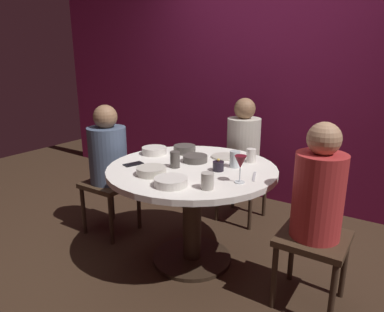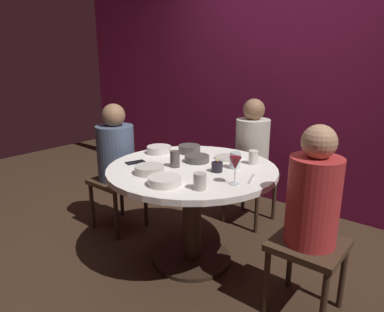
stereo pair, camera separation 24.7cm
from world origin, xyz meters
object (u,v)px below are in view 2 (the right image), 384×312
Objects in this scene: cell_phone at (135,162)px; cup_by_right_diner at (235,160)px; seated_diner_right at (313,202)px; dinner_plate at (228,158)px; wine_glass at (235,164)px; bowl_salad_center at (149,170)px; bowl_serving_large at (165,181)px; candle_holder at (217,167)px; cup_center_front at (253,157)px; cup_by_left_diner at (175,159)px; seated_diner_left at (116,153)px; bowl_rice_portion at (159,150)px; seated_diner_back at (252,148)px; dining_table at (192,189)px; bowl_sauce_side at (197,159)px; cup_near_candle at (200,181)px; bowl_small_white at (189,149)px.

cell_phone is 0.74m from cup_by_right_diner.
seated_diner_right is 0.87m from dinner_plate.
wine_glass is 0.60m from bowl_salad_center.
bowl_serving_large is 0.57m from cup_by_right_diner.
cell_phone is (-0.59, -0.22, -0.03)m from candle_holder.
wine_glass is 0.47m from cup_center_front.
cup_by_left_diner is (-0.97, -0.08, 0.09)m from seated_diner_right.
dinner_plate is 1.05× the size of bowl_salad_center.
cup_center_front reaches higher than bowl_serving_large.
seated_diner_left is 5.72× the size of bowl_salad_center.
cell_phone is 0.71× the size of bowl_rice_portion.
wine_glass reaches higher than bowl_salad_center.
candle_holder is 0.28m from wine_glass.
seated_diner_back reaches higher than cup_center_front.
wine_glass reaches higher than dining_table.
dinner_plate is at bearing 23.10° from bowl_rice_portion.
bowl_serving_large is (0.49, -0.19, 0.02)m from cell_phone.
bowl_salad_center is at bearing -114.06° from dining_table.
dinner_plate is (0.08, -0.52, 0.04)m from seated_diner_back.
bowl_sauce_side is at bearing -121.40° from dinner_plate.
wine_glass is 0.85× the size of bowl_serving_large.
candle_holder is at bearing -1.94° from seated_diner_right.
seated_diner_back is at bearing 104.96° from cup_near_candle.
bowl_rice_portion is 0.78m from cup_center_front.
dinner_plate is 0.23m from cup_center_front.
bowl_serving_large is 2.02× the size of cup_center_front.
wine_glass is (1.28, -0.11, 0.18)m from seated_diner_left.
candle_holder is (-0.68, 0.02, 0.07)m from seated_diner_right.
cup_by_right_diner is at bearing 34.55° from cup_by_left_diner.
cell_phone is at bearing -137.08° from bowl_sauce_side.
cup_by_left_diner is at bearing -6.01° from seated_diner_left.
candle_holder is 0.75× the size of cup_by_right_diner.
seated_diner_back reaches higher than dinner_plate.
cup_center_front is at bearing 46.17° from cup_by_left_diner.
bowl_rice_portion is at bearing 119.64° from cell_phone.
dining_table is 11.90× the size of cup_center_front.
seated_diner_left is at bearing 157.90° from bowl_serving_large.
cup_by_left_diner is (-0.09, -0.94, 0.10)m from seated_diner_back.
seated_diner_left is 1.30m from wine_glass.
cup_near_candle is 0.47m from cup_by_left_diner.
cup_near_candle reaches higher than bowl_rice_portion.
seated_diner_left is at bearing 173.99° from cup_by_left_diner.
cell_phone is 0.46m from bowl_sauce_side.
cup_by_left_diner is at bearing -65.48° from bowl_small_white.
wine_glass reaches higher than dinner_plate.
seated_diner_back is at bearing 90.00° from dining_table.
cup_by_left_diner reaches higher than bowl_sauce_side.
bowl_sauce_side is 0.21m from cup_by_left_diner.
seated_diner_back is 11.36× the size of cup_center_front.
candle_holder is 0.65m from bowl_rice_portion.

